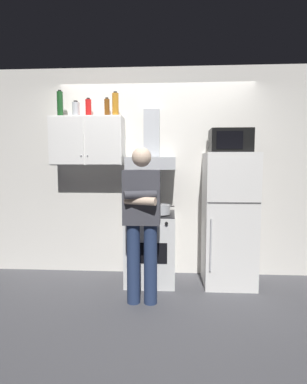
% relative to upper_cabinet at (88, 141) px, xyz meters
% --- Properties ---
extents(ground_plane, '(7.00, 7.00, 0.00)m').
position_rel_upper_cabinet_xyz_m(ground_plane, '(0.85, -0.37, -1.75)').
color(ground_plane, '#4C4C51').
extents(back_wall_tiled, '(4.80, 0.10, 2.70)m').
position_rel_upper_cabinet_xyz_m(back_wall_tiled, '(0.85, 0.23, -0.40)').
color(back_wall_tiled, silver).
rests_on(back_wall_tiled, ground_plane).
extents(upper_cabinet, '(0.90, 0.37, 0.60)m').
position_rel_upper_cabinet_xyz_m(upper_cabinet, '(0.00, 0.00, 0.00)').
color(upper_cabinet, white).
extents(stove_oven, '(0.60, 0.62, 0.87)m').
position_rel_upper_cabinet_xyz_m(stove_oven, '(0.80, -0.13, -1.32)').
color(stove_oven, silver).
rests_on(stove_oven, ground_plane).
extents(range_hood, '(0.60, 0.44, 0.75)m').
position_rel_upper_cabinet_xyz_m(range_hood, '(0.80, 0.00, -0.15)').
color(range_hood, '#B7BABF').
extents(refrigerator, '(0.60, 0.62, 1.60)m').
position_rel_upper_cabinet_xyz_m(refrigerator, '(1.75, -0.12, -0.95)').
color(refrigerator, white).
rests_on(refrigerator, ground_plane).
extents(microwave, '(0.48, 0.37, 0.28)m').
position_rel_upper_cabinet_xyz_m(microwave, '(1.75, -0.11, -0.01)').
color(microwave, black).
rests_on(microwave, refrigerator).
extents(person_standing, '(0.38, 0.33, 1.64)m').
position_rel_upper_cabinet_xyz_m(person_standing, '(0.75, -0.73, -0.85)').
color(person_standing, navy).
rests_on(person_standing, ground_plane).
extents(cooking_pot, '(0.32, 0.22, 0.11)m').
position_rel_upper_cabinet_xyz_m(cooking_pot, '(0.93, -0.24, -0.82)').
color(cooking_pot, '#B7BABF').
rests_on(cooking_pot, stove_oven).
extents(bottle_canister_steel, '(0.09, 0.09, 0.20)m').
position_rel_upper_cabinet_xyz_m(bottle_canister_steel, '(-0.14, -0.02, 0.39)').
color(bottle_canister_steel, '#B2B5BA').
rests_on(bottle_canister_steel, upper_cabinet).
extents(bottle_liquor_amber, '(0.08, 0.08, 0.30)m').
position_rel_upper_cabinet_xyz_m(bottle_liquor_amber, '(0.36, -0.03, 0.44)').
color(bottle_liquor_amber, '#B7721E').
rests_on(bottle_liquor_amber, upper_cabinet).
extents(bottle_soda_red, '(0.07, 0.07, 0.24)m').
position_rel_upper_cabinet_xyz_m(bottle_soda_red, '(0.00, 0.03, 0.41)').
color(bottle_soda_red, red).
rests_on(bottle_soda_red, upper_cabinet).
extents(bottle_beer_brown, '(0.07, 0.07, 0.25)m').
position_rel_upper_cabinet_xyz_m(bottle_beer_brown, '(0.24, 0.04, 0.42)').
color(bottle_beer_brown, brown).
rests_on(bottle_beer_brown, upper_cabinet).
extents(bottle_wine_green, '(0.07, 0.07, 0.33)m').
position_rel_upper_cabinet_xyz_m(bottle_wine_green, '(-0.34, -0.03, 0.46)').
color(bottle_wine_green, '#19471E').
rests_on(bottle_wine_green, upper_cabinet).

